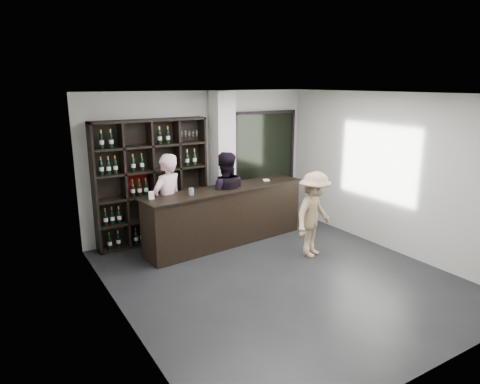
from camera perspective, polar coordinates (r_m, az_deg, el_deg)
floor at (r=7.11m, az=5.19°, el=-11.18°), size 5.00×5.50×0.01m
wine_shelf at (r=8.36m, az=-11.65°, el=1.27°), size 2.20×0.35×2.40m
structural_column at (r=8.83m, az=-2.33°, el=3.91°), size 0.40×0.40×2.90m
glass_panel at (r=9.65m, az=3.28°, el=4.50°), size 1.60×0.08×2.10m
tasting_counter at (r=8.28m, az=-1.85°, el=-3.18°), size 3.37×0.70×1.11m
taster_pink at (r=7.87m, az=-9.62°, el=-1.56°), size 0.79×0.67×1.84m
taster_black at (r=8.28m, az=-2.04°, el=-0.75°), size 1.07×0.98×1.79m
customer at (r=7.74m, az=9.82°, el=-2.97°), size 1.14×0.89×1.55m
wine_glass at (r=7.98m, az=-2.60°, el=1.10°), size 0.10×0.10×0.23m
spit_cup at (r=7.67m, az=-6.51°, el=0.07°), size 0.11×0.11×0.12m
napkin_stack at (r=8.76m, az=3.51°, el=1.60°), size 0.15×0.15×0.02m
card_stand at (r=7.49m, az=-11.73°, el=-0.44°), size 0.10×0.06×0.14m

